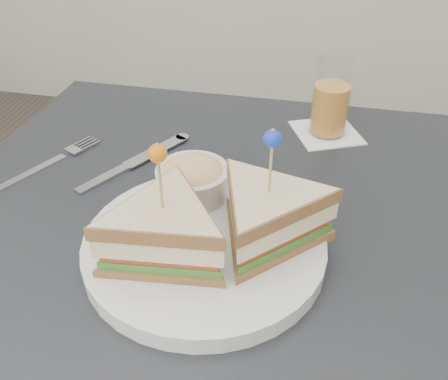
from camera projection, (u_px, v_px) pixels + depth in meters
table at (216, 263)px, 0.72m from camera, size 0.80×0.80×0.75m
plate_meal at (211, 224)px, 0.60m from camera, size 0.40×0.40×0.18m
cutlery_fork at (55, 160)px, 0.80m from camera, size 0.10×0.18×0.01m
cutlery_knife at (132, 164)px, 0.79m from camera, size 0.13×0.21×0.01m
drink_set at (331, 102)px, 0.84m from camera, size 0.14×0.14×0.14m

